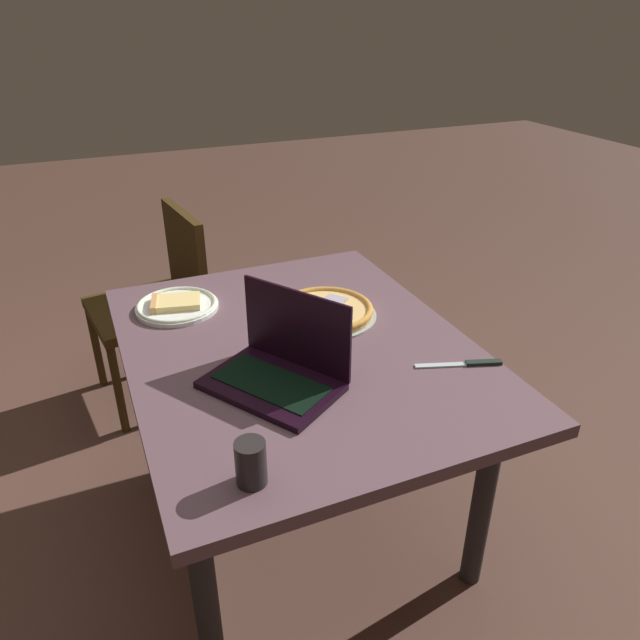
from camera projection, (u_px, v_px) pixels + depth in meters
name	position (u px, v px, depth m)	size (l,w,h in m)	color
ground_plane	(302.00, 523.00, 2.06)	(12.00, 12.00, 0.00)	brown
dining_table	(299.00, 371.00, 1.76)	(1.20, 0.96, 0.72)	#593F47
laptop	(280.00, 366.00, 1.53)	(0.40, 0.37, 0.24)	black
pizza_plate	(177.00, 305.00, 1.91)	(0.26, 0.26, 0.04)	white
pizza_tray	(325.00, 311.00, 1.87)	(0.32, 0.32, 0.04)	#9DA8A0
table_knife	(467.00, 364.00, 1.62)	(0.09, 0.23, 0.01)	silver
drink_cup	(251.00, 462.00, 1.21)	(0.07, 0.07, 0.10)	black
chair_near	(161.00, 295.00, 2.55)	(0.50, 0.50, 0.84)	#38270F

